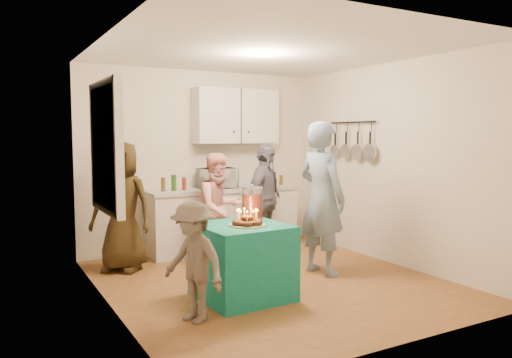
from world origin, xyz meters
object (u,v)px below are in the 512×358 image
woman_back_left (121,206)px  party_table (242,261)px  man_birthday (322,198)px  child_near_left (194,262)px  counter (223,221)px  woman_back_right (265,200)px  microwave (217,178)px  woman_back_center (220,208)px  punch_jar (252,205)px

woman_back_left → party_table: bearing=-24.0°
party_table → woman_back_left: bearing=116.3°
man_birthday → woman_back_left: size_ratio=1.15×
party_table → child_near_left: size_ratio=0.78×
counter → child_near_left: bearing=-120.6°
child_near_left → woman_back_right: bearing=115.2°
microwave → woman_back_center: size_ratio=0.36×
woman_back_right → woman_back_left: bearing=140.8°
microwave → man_birthday: (0.59, -1.70, -0.14)m
counter → woman_back_left: woman_back_left is taller
punch_jar → child_near_left: bearing=-148.4°
woman_back_right → punch_jar: bearing=-160.4°
microwave → man_birthday: bearing=-71.3°
microwave → man_birthday: size_ratio=0.28×
party_table → punch_jar: 0.62m
woman_back_center → child_near_left: (-1.08, -1.78, -0.18)m
man_birthday → counter: bearing=6.7°
punch_jar → party_table: bearing=-139.7°
man_birthday → woman_back_left: 2.45m
counter → woman_back_right: size_ratio=1.42×
man_birthday → woman_back_left: (-2.07, 1.30, -0.12)m
party_table → woman_back_right: (1.15, 1.52, 0.39)m
party_table → woman_back_center: (0.40, 1.41, 0.34)m
man_birthday → child_near_left: 2.10m
counter → woman_back_center: woman_back_center is taller
punch_jar → woman_back_center: bearing=81.3°
woman_back_left → woman_back_center: bearing=28.8°
woman_back_left → woman_back_right: size_ratio=1.04×
woman_back_center → counter: bearing=50.7°
counter → man_birthday: 1.84m
woman_back_right → woman_back_center: bearing=152.7°
microwave → woman_back_left: 1.55m
microwave → woman_back_center: bearing=-113.0°
man_birthday → microwave: bearing=9.3°
woman_back_center → child_near_left: woman_back_center is taller
woman_back_left → woman_back_right: woman_back_left is taller
microwave → punch_jar: microwave is taller
counter → microwave: size_ratio=4.22×
woman_back_center → woman_back_right: 0.76m
man_birthday → woman_back_right: man_birthday is taller
counter → man_birthday: (0.51, -1.70, 0.49)m
child_near_left → man_birthday: bearing=89.7°
counter → punch_jar: size_ratio=6.47×
man_birthday → child_near_left: size_ratio=1.69×
punch_jar → woman_back_left: woman_back_left is taller
punch_jar → child_near_left: size_ratio=0.31×
microwave → child_near_left: (-1.35, -2.42, -0.51)m
microwave → woman_back_left: (-1.48, -0.40, -0.25)m
woman_back_center → microwave: bearing=56.8°
man_birthday → child_near_left: (-1.94, -0.72, -0.37)m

